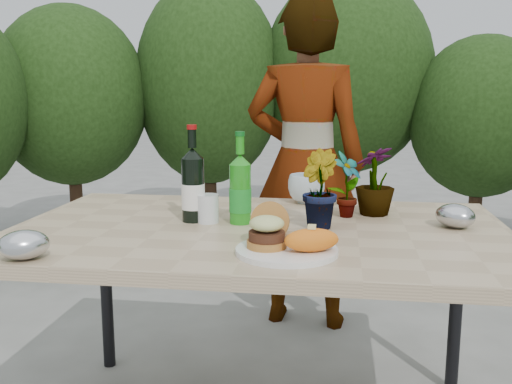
# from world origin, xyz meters

# --- Properties ---
(patio_table) EXTENTS (1.60, 1.00, 0.75)m
(patio_table) POSITION_xyz_m (0.00, 0.00, 0.69)
(patio_table) COLOR tan
(patio_table) RESTS_ON ground
(shrub_hedge) EXTENTS (6.86, 5.12, 2.11)m
(shrub_hedge) POSITION_xyz_m (0.26, 1.63, 1.14)
(shrub_hedge) COLOR #382316
(shrub_hedge) RESTS_ON ground
(dinner_plate) EXTENTS (0.28, 0.28, 0.01)m
(dinner_plate) POSITION_xyz_m (0.11, -0.29, 0.76)
(dinner_plate) COLOR white
(dinner_plate) RESTS_ON patio_table
(burger_stack) EXTENTS (0.11, 0.16, 0.11)m
(burger_stack) POSITION_xyz_m (0.06, -0.27, 0.81)
(burger_stack) COLOR #B7722D
(burger_stack) RESTS_ON dinner_plate
(sweet_potato) EXTENTS (0.17, 0.12, 0.06)m
(sweet_potato) POSITION_xyz_m (0.18, -0.31, 0.80)
(sweet_potato) COLOR orange
(sweet_potato) RESTS_ON dinner_plate
(grilled_veg) EXTENTS (0.08, 0.05, 0.03)m
(grilled_veg) POSITION_xyz_m (0.13, -0.20, 0.78)
(grilled_veg) COLOR olive
(grilled_veg) RESTS_ON dinner_plate
(wine_bottle) EXTENTS (0.08, 0.08, 0.33)m
(wine_bottle) POSITION_xyz_m (-0.23, 0.05, 0.87)
(wine_bottle) COLOR black
(wine_bottle) RESTS_ON patio_table
(sparkling_water) EXTENTS (0.07, 0.07, 0.31)m
(sparkling_water) POSITION_xyz_m (-0.07, 0.04, 0.86)
(sparkling_water) COLOR #1E8618
(sparkling_water) RESTS_ON patio_table
(plastic_cup) EXTENTS (0.07, 0.07, 0.09)m
(plastic_cup) POSITION_xyz_m (-0.18, 0.04, 0.80)
(plastic_cup) COLOR silver
(plastic_cup) RESTS_ON patio_table
(seedling_left) EXTENTS (0.14, 0.15, 0.23)m
(seedling_left) POSITION_xyz_m (0.28, 0.19, 0.87)
(seedling_left) COLOR #2D5A1F
(seedling_left) RESTS_ON patio_table
(seedling_mid) EXTENTS (0.16, 0.18, 0.25)m
(seedling_mid) POSITION_xyz_m (0.19, 0.02, 0.88)
(seedling_mid) COLOR #286121
(seedling_mid) RESTS_ON patio_table
(seedling_right) EXTENTS (0.19, 0.19, 0.24)m
(seedling_right) POSITION_xyz_m (0.38, 0.24, 0.87)
(seedling_right) COLOR #26591E
(seedling_right) RESTS_ON patio_table
(blue_bowl) EXTENTS (0.19, 0.19, 0.11)m
(blue_bowl) POSITION_xyz_m (0.13, 0.42, 0.81)
(blue_bowl) COLOR silver
(blue_bowl) RESTS_ON patio_table
(foil_packet_left) EXTENTS (0.17, 0.16, 0.08)m
(foil_packet_left) POSITION_xyz_m (-0.56, -0.44, 0.79)
(foil_packet_left) COLOR #B9BCC1
(foil_packet_left) RESTS_ON patio_table
(foil_packet_right) EXTENTS (0.17, 0.17, 0.08)m
(foil_packet_right) POSITION_xyz_m (0.63, 0.08, 0.79)
(foil_packet_right) COLOR #ADAFB4
(foil_packet_right) RESTS_ON patio_table
(person) EXTENTS (0.63, 0.44, 1.64)m
(person) POSITION_xyz_m (0.09, 1.04, 0.82)
(person) COLOR #A37451
(person) RESTS_ON ground
(terracotta_pot) EXTENTS (0.17, 0.17, 0.14)m
(terracotta_pot) POSITION_xyz_m (-1.58, 2.10, 0.07)
(terracotta_pot) COLOR #B5472E
(terracotta_pot) RESTS_ON ground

